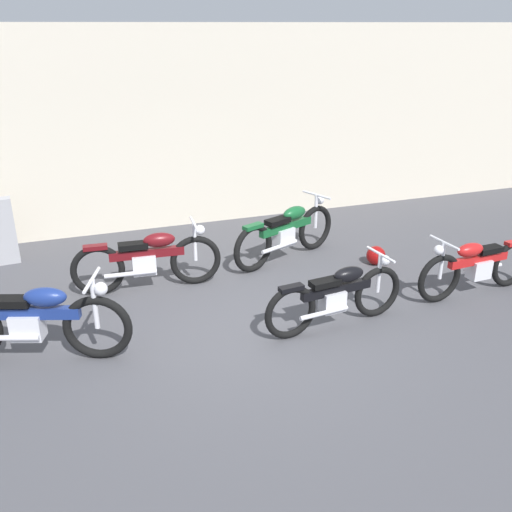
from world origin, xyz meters
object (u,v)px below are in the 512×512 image
(motorcycle_green, at_px, (287,232))
(helmet, at_px, (376,255))
(motorcycle_maroon, at_px, (149,260))
(motorcycle_red, at_px, (476,266))
(motorcycle_black, at_px, (337,296))
(motorcycle_blue, at_px, (33,321))

(motorcycle_green, bearing_deg, helmet, -50.54)
(motorcycle_maroon, bearing_deg, motorcycle_green, 13.25)
(motorcycle_maroon, height_order, motorcycle_green, motorcycle_green)
(motorcycle_red, relative_size, motorcycle_maroon, 0.94)
(motorcycle_maroon, bearing_deg, motorcycle_black, -38.56)
(motorcycle_maroon, bearing_deg, motorcycle_red, -17.45)
(motorcycle_green, bearing_deg, motorcycle_red, -68.19)
(helmet, height_order, motorcycle_black, motorcycle_black)
(motorcycle_black, bearing_deg, motorcycle_red, -1.76)
(motorcycle_blue, xyz_separation_m, motorcycle_black, (3.50, -0.46, -0.06))
(helmet, distance_m, motorcycle_black, 2.16)
(motorcycle_black, bearing_deg, motorcycle_maroon, 131.10)
(motorcycle_maroon, relative_size, motorcycle_green, 1.05)
(helmet, height_order, motorcycle_red, motorcycle_red)
(helmet, height_order, motorcycle_green, motorcycle_green)
(motorcycle_green, bearing_deg, motorcycle_maroon, 166.61)
(motorcycle_green, bearing_deg, motorcycle_black, -118.80)
(motorcycle_green, xyz_separation_m, motorcycle_black, (-0.24, -2.20, -0.04))
(motorcycle_red, relative_size, motorcycle_green, 0.98)
(motorcycle_green, distance_m, motorcycle_blue, 4.13)
(helmet, distance_m, motorcycle_maroon, 3.51)
(helmet, height_order, motorcycle_blue, motorcycle_blue)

